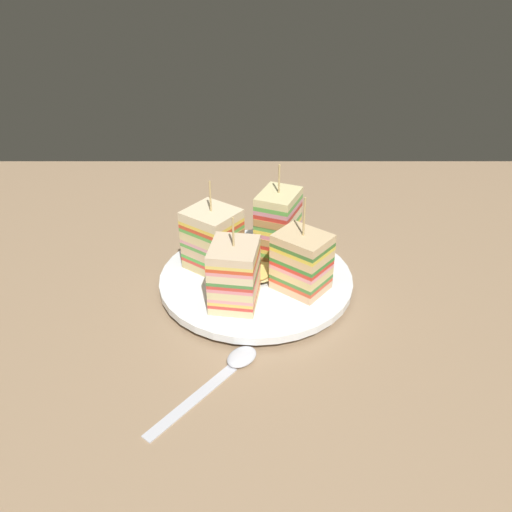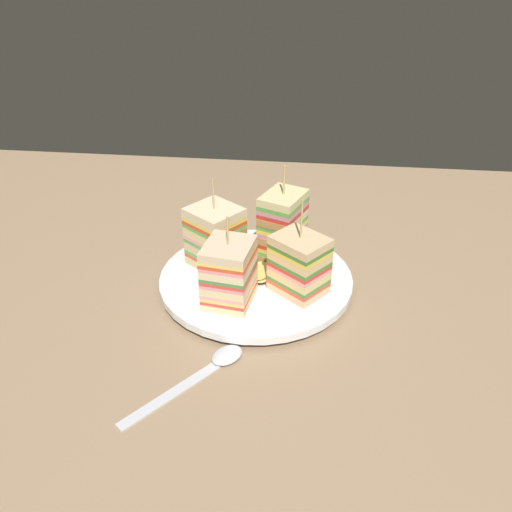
% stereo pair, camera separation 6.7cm
% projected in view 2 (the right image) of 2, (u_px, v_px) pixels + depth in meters
% --- Properties ---
extents(ground_plane, '(1.27, 0.89, 0.02)m').
position_uv_depth(ground_plane, '(256.00, 293.00, 0.70)').
color(ground_plane, '#97795A').
extents(plate, '(0.25, 0.25, 0.02)m').
position_uv_depth(plate, '(256.00, 280.00, 0.69)').
color(plate, white).
rests_on(plate, ground_plane).
extents(sandwich_wedge_0, '(0.06, 0.07, 0.11)m').
position_uv_depth(sandwich_wedge_0, '(229.00, 273.00, 0.62)').
color(sandwich_wedge_0, beige).
rests_on(sandwich_wedge_0, plate).
extents(sandwich_wedge_1, '(0.08, 0.08, 0.12)m').
position_uv_depth(sandwich_wedge_1, '(299.00, 265.00, 0.64)').
color(sandwich_wedge_1, '#E0B387').
rests_on(sandwich_wedge_1, plate).
extents(sandwich_wedge_2, '(0.07, 0.08, 0.13)m').
position_uv_depth(sandwich_wedge_2, '(283.00, 226.00, 0.70)').
color(sandwich_wedge_2, beige).
rests_on(sandwich_wedge_2, plate).
extents(sandwich_wedge_3, '(0.08, 0.08, 0.12)m').
position_uv_depth(sandwich_wedge_3, '(216.00, 237.00, 0.69)').
color(sandwich_wedge_3, '#D6BC7C').
rests_on(sandwich_wedge_3, plate).
extents(chip_pile, '(0.05, 0.07, 0.02)m').
position_uv_depth(chip_pile, '(258.00, 272.00, 0.68)').
color(chip_pile, '#EDD273').
rests_on(chip_pile, plate).
extents(spoon, '(0.11, 0.13, 0.01)m').
position_uv_depth(spoon, '(213.00, 365.00, 0.56)').
color(spoon, silver).
rests_on(spoon, ground_plane).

